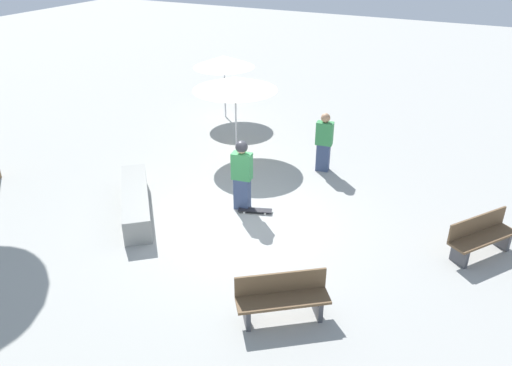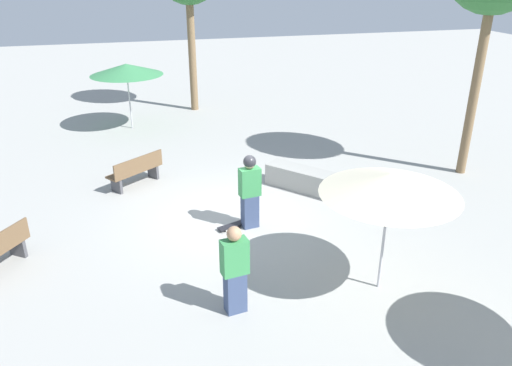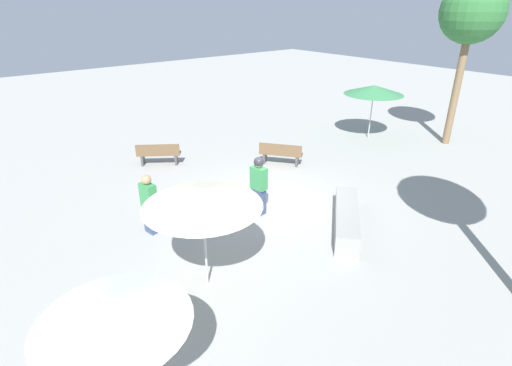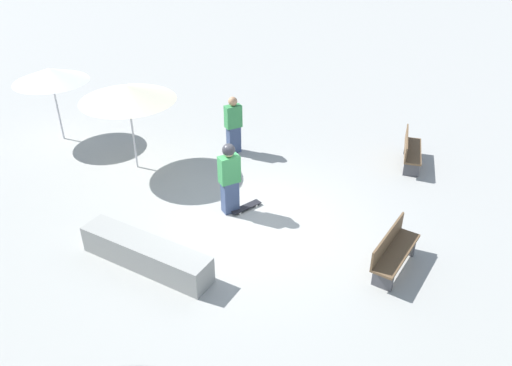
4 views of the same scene
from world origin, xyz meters
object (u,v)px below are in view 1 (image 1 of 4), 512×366
Objects in this scene: shade_umbrella_white at (224,61)px; bench_near at (282,298)px; skateboard at (255,210)px; concrete_ledge at (136,201)px; skater_main at (242,173)px; bystander_watching at (324,142)px; bench_far at (481,236)px; shade_umbrella_cream at (235,83)px.

bench_near is at bearing -144.92° from shade_umbrella_white.
concrete_ledge reaches higher than skateboard.
concrete_ledge is at bearing -168.20° from shade_umbrella_white.
skater_main reaches higher than bystander_watching.
skateboard is 2.83m from concrete_ledge.
skateboard is at bearing 69.20° from bystander_watching.
bench_far is 0.94× the size of bystander_watching.
bystander_watching is (-2.57, -4.57, -1.15)m from shade_umbrella_white.
bench_far is 10.23m from shade_umbrella_white.
shade_umbrella_cream reaches higher than bench_near.
bench_near is 0.99× the size of bench_far.
bench_far is at bearing -165.30° from bench_near.
skater_main is 0.72× the size of shade_umbrella_cream.
skateboard is 3.09m from bystander_watching.
skater_main reaches higher than bench_near.
shade_umbrella_white is at bearing -37.87° from bystander_watching.
bench_near is 10.49m from shade_umbrella_white.
concrete_ledge is at bearing 44.30° from bystander_watching.
skater_main reaches higher than skateboard.
skater_main is 0.96m from skateboard.
shade_umbrella_white reaches higher than bench_near.
shade_umbrella_cream is 3.03m from bystander_watching.
shade_umbrella_cream reaches higher than skateboard.
shade_umbrella_white is 3.14m from shade_umbrella_cream.
concrete_ledge is 4.88m from bench_near.
bench_near is at bearing -3.61° from bench_far.
shade_umbrella_cream reaches higher than concrete_ledge.
bystander_watching is at bearing -119.35° from shade_umbrella_white.
skater_main is 2.60m from concrete_ledge.
shade_umbrella_cream is at bearing 105.72° from skateboard.
skater_main is at bearing -148.99° from shade_umbrella_cream.
skater_main is at bearing 62.21° from bystander_watching.
bystander_watching is (2.36, 4.26, 0.40)m from bench_far.
bench_far is at bearing -2.78° from skater_main.
skateboard is at bearing -63.73° from concrete_ledge.
skateboard is 4.16m from shade_umbrella_cream.
shade_umbrella_cream is (4.19, -0.42, 1.83)m from concrete_ledge.
bench_near reaches higher than skateboard.
bench_far is at bearing 142.48° from bystander_watching.
skater_main is 3.57m from shade_umbrella_cream.
shade_umbrella_cream is at bearing -73.50° from bench_far.
skateboard is 0.32× the size of concrete_ledge.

